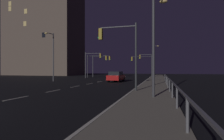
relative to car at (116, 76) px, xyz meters
The scene contains 16 objects.
ground_plane 4.70m from the car, 122.40° to the right, with size 112.00×112.00×0.00m, color black.
sidewalk_right 7.04m from the car, 33.95° to the right, with size 2.98×77.00×0.14m, color gray.
lane_markings_center 2.64m from the car, behind, with size 0.14×50.00×0.01m.
lane_edge_line 4.28m from the car, 15.06° to the left, with size 0.14×53.00×0.01m.
car is the anchor object (origin of this frame).
traffic_light_far_right 19.09m from the car, 79.54° to the left, with size 3.80×0.46×5.70m.
traffic_light_overhead_east 16.94m from the car, 117.59° to the left, with size 4.70×0.34×5.41m.
traffic_light_mid_left 12.26m from the car, 74.57° to the right, with size 3.34×0.34×5.52m.
traffic_light_far_left 13.37m from the car, 128.37° to the left, with size 3.68×0.68×5.68m.
traffic_light_mid_right 16.39m from the car, 81.75° to the left, with size 4.95×0.75×5.05m.
traffic_light_near_left 13.67m from the car, 123.93° to the left, with size 4.81×0.34×5.19m.
street_lamp_median 15.66m from the car, 66.26° to the right, with size 1.00×1.98×6.81m.
street_lamp_far_end 10.78m from the car, 169.97° to the right, with size 0.69×1.65×7.61m.
street_lamp_corner 24.24m from the car, 78.08° to the left, with size 1.43×0.86×8.31m.
barrier_fence 12.14m from the car, 53.95° to the right, with size 0.09×27.27×0.98m.
building_distant 42.89m from the car, 141.29° to the left, with size 24.31×12.49×29.16m.
Camera 1 is at (8.91, -4.06, 1.85)m, focal length 27.78 mm.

